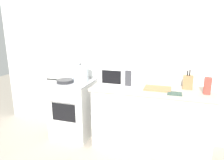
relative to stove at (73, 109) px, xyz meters
name	(u,v)px	position (x,y,z in m)	size (l,w,h in m)	color
ground_plane	(77,159)	(0.35, -0.60, -0.46)	(10.00, 10.00, 0.00)	#9E9384
back_wall	(118,60)	(0.65, 0.37, 0.79)	(4.40, 0.10, 2.50)	silver
lower_cabinet_right	(150,119)	(1.25, 0.02, -0.02)	(1.64, 0.56, 0.88)	white
countertop_right	(152,90)	(1.25, 0.02, 0.44)	(1.70, 0.60, 0.04)	#ADA393
stove	(73,109)	(0.00, 0.00, 0.00)	(0.60, 0.64, 0.92)	white
stock_pot	(81,73)	(0.12, 0.06, 0.59)	(0.33, 0.25, 0.29)	silver
frying_pan	(65,81)	(-0.08, -0.08, 0.48)	(0.46, 0.26, 0.05)	#28282B
microwave	(119,75)	(0.75, 0.08, 0.61)	(0.50, 0.37, 0.30)	white
cutting_board	(158,88)	(1.33, 0.00, 0.47)	(0.36, 0.26, 0.02)	#997047
knife_block	(188,82)	(1.73, 0.14, 0.56)	(0.13, 0.10, 0.27)	#997047
pasta_box	(207,86)	(1.95, -0.03, 0.57)	(0.08, 0.08, 0.22)	#B73D33
oven_mitt	(175,94)	(1.56, -0.16, 0.47)	(0.18, 0.14, 0.02)	#384C42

